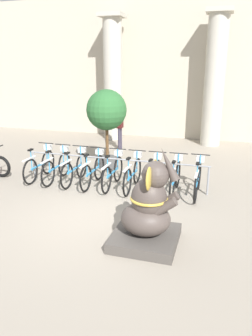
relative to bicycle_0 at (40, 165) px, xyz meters
name	(u,v)px	position (x,y,z in m)	size (l,w,h in m)	color
ground_plane	(93,215)	(2.39, -1.86, -0.42)	(60.00, 60.00, 0.00)	gray
building_facade	(166,69)	(2.39, 6.74, 2.58)	(20.00, 0.20, 6.00)	#BCB29E
column_left	(113,78)	(0.28, 5.74, 2.21)	(0.99, 0.99, 5.16)	#BCB7A8
column_right	(215,79)	(4.49, 5.74, 2.21)	(0.99, 0.99, 5.16)	#BCB7A8
bike_rack	(114,163)	(2.24, 0.09, 0.22)	(5.08, 0.05, 0.77)	gray
bicycle_0	(40,165)	(0.00, 0.00, 0.00)	(0.48, 1.69, 0.98)	black
bicycle_1	(57,167)	(0.56, -0.03, 0.00)	(0.48, 1.69, 0.98)	black
bicycle_2	(75,168)	(1.12, -0.03, 0.00)	(0.48, 1.69, 0.98)	black
bicycle_3	(93,170)	(1.68, -0.07, 0.00)	(0.48, 1.69, 0.98)	black
bicycle_4	(113,172)	(2.24, -0.04, 0.00)	(0.48, 1.69, 0.98)	black
bicycle_5	(133,174)	(2.80, -0.05, 0.00)	(0.48, 1.69, 0.98)	black
bicycle_6	(154,176)	(3.36, -0.05, 0.00)	(0.48, 1.69, 0.98)	black
bicycle_7	(175,178)	(3.92, -0.03, 0.00)	(0.48, 1.69, 0.98)	black
bicycle_8	(198,180)	(4.48, 0.00, 0.00)	(0.48, 1.69, 0.98)	black
elephant_statue	(148,212)	(3.82, -2.66, 0.21)	(1.19, 1.19, 1.87)	#4C4742
person_pedestrian	(120,123)	(1.17, 3.92, 0.64)	(0.23, 0.47, 1.75)	#383342
potted_tree	(107,113)	(1.49, 1.58, 1.32)	(1.25, 1.25, 2.47)	#4C4C4C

